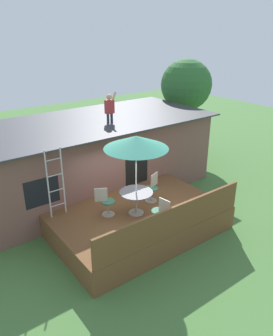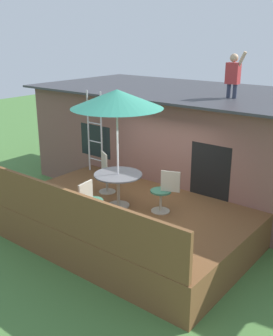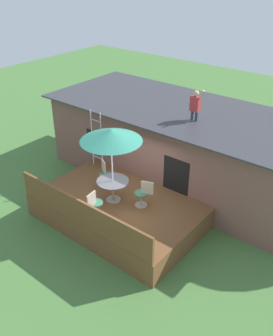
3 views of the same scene
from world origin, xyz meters
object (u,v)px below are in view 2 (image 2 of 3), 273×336
Objects in this scene: patio_umbrella at (117,99)px; patio_chair_right at (164,192)px; patio_chair_left at (106,173)px; patio_chair_near at (90,203)px; person_figure at (233,73)px; step_ladder at (95,133)px; patio_table at (118,181)px.

patio_chair_right is at bearing 21.37° from patio_umbrella.
patio_chair_left is 1.00× the size of patio_chair_near.
patio_chair_near is (-0.91, -4.05, -2.25)m from person_figure.
patio_umbrella reaches higher than patio_chair_left.
patio_chair_left is (1.18, -0.87, -0.64)m from step_ladder.
patio_chair_left is (-1.86, -2.55, -2.25)m from person_figure.
patio_chair_right is 1.00× the size of patio_chair_near.
patio_chair_near is at bearing -82.06° from patio_table.
patio_umbrella reaches higher than patio_chair_near.
patio_chair_left is at bearing -36.39° from step_ladder.
patio_chair_left is 1.77m from patio_chair_near.
step_ladder is 2.39× the size of patio_chair_right.
step_ladder is (-1.99, 1.36, 0.51)m from patio_table.
step_ladder reaches higher than patio_chair_near.
patio_chair_near is (0.14, -1.01, -1.89)m from patio_umbrella.
patio_chair_right is at bearing 21.37° from patio_table.
patio_chair_left is (-0.81, 0.49, -0.13)m from patio_table.
person_figure is at bearing 84.96° from patio_chair_left.
step_ladder is 1.98× the size of person_figure.
patio_umbrella is at bearing -0.00° from patio_chair_left.
patio_umbrella is 1.15× the size of step_ladder.
person_figure is 1.21× the size of patio_chair_near.
patio_chair_left is at bearing -126.11° from person_figure.
patio_table is 2.46m from step_ladder.
step_ladder is 1.60m from patio_chair_left.
patio_umbrella reaches higher than step_ladder.
person_figure is 1.21× the size of patio_chair_left.
patio_umbrella is 2.29× the size of person_figure.
patio_umbrella reaches higher than patio_chair_right.
person_figure reaches higher than patio_chair_near.
patio_table is at bearing -0.00° from patio_chair_left.
patio_chair_right is (0.95, 0.37, -0.13)m from patio_table.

